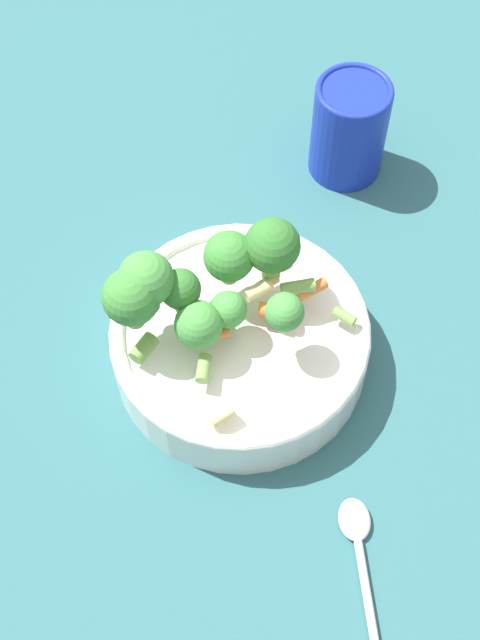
# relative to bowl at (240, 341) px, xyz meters

# --- Properties ---
(ground_plane) EXTENTS (3.00, 3.00, 0.00)m
(ground_plane) POSITION_rel_bowl_xyz_m (0.00, 0.00, -0.03)
(ground_plane) COLOR #2D6066
(bowl) EXTENTS (0.22, 0.22, 0.05)m
(bowl) POSITION_rel_bowl_xyz_m (0.00, 0.00, 0.00)
(bowl) COLOR white
(bowl) RESTS_ON ground_plane
(pasta_salad) EXTENTS (0.20, 0.17, 0.09)m
(pasta_salad) POSITION_rel_bowl_xyz_m (0.02, -0.02, 0.07)
(pasta_salad) COLOR #8CB766
(pasta_salad) RESTS_ON bowl
(cup) EXTENTS (0.07, 0.07, 0.11)m
(cup) POSITION_rel_bowl_xyz_m (-0.15, -0.19, 0.02)
(cup) COLOR #192DAD
(cup) RESTS_ON ground_plane
(spoon) EXTENTS (0.04, 0.15, 0.01)m
(spoon) POSITION_rel_bowl_xyz_m (-0.05, 0.20, -0.02)
(spoon) COLOR silver
(spoon) RESTS_ON ground_plane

